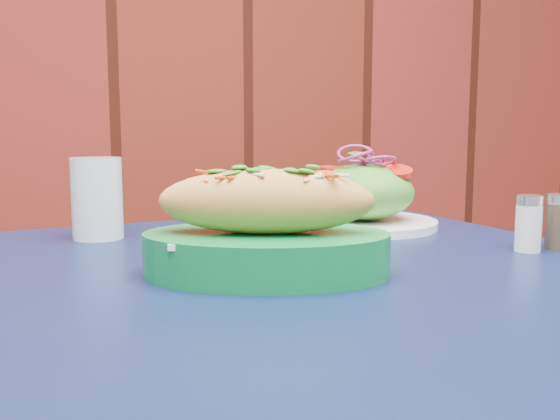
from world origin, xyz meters
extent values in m
cube|color=black|center=(0.13, 1.72, 0.73)|extent=(0.91, 0.91, 0.03)
cylinder|color=black|center=(0.41, 2.10, 0.36)|extent=(0.04, 0.04, 0.72)
cube|color=white|center=(0.09, 1.71, 0.79)|extent=(0.21, 0.15, 0.01)
ellipsoid|color=gold|center=(0.09, 1.71, 0.83)|extent=(0.24, 0.14, 0.07)
cylinder|color=white|center=(0.32, 1.96, 0.76)|extent=(0.22, 0.22, 0.01)
ellipsoid|color=#4C992D|center=(0.32, 1.96, 0.80)|extent=(0.15, 0.15, 0.08)
cylinder|color=#B7180D|center=(0.36, 1.93, 0.84)|extent=(0.04, 0.04, 0.01)
cylinder|color=#B7180D|center=(0.28, 1.99, 0.84)|extent=(0.04, 0.04, 0.01)
cylinder|color=#B7180D|center=(0.32, 2.00, 0.84)|extent=(0.04, 0.04, 0.01)
torus|color=#94205C|center=(0.32, 1.96, 0.85)|extent=(0.06, 0.06, 0.01)
torus|color=#94205C|center=(0.32, 1.96, 0.85)|extent=(0.06, 0.06, 0.01)
torus|color=#94205C|center=(0.32, 1.96, 0.86)|extent=(0.06, 0.06, 0.01)
torus|color=#94205C|center=(0.32, 1.96, 0.86)|extent=(0.06, 0.06, 0.01)
torus|color=#94205C|center=(0.32, 1.96, 0.87)|extent=(0.06, 0.06, 0.01)
cylinder|color=silver|center=(-0.07, 1.98, 0.81)|extent=(0.07, 0.07, 0.11)
cylinder|color=white|center=(0.43, 1.73, 0.78)|extent=(0.03, 0.03, 0.06)
cylinder|color=silver|center=(0.43, 1.73, 0.81)|extent=(0.03, 0.03, 0.01)
cylinder|color=#3F3326|center=(0.48, 1.73, 0.78)|extent=(0.03, 0.03, 0.06)
cylinder|color=silver|center=(0.48, 1.73, 0.81)|extent=(0.03, 0.03, 0.01)
camera|label=1|loc=(-0.08, 1.10, 0.90)|focal=40.00mm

